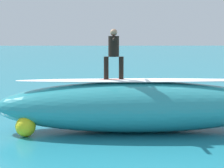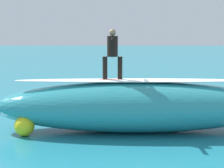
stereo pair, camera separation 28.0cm
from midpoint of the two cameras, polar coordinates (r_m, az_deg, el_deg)
ground_plane at (r=13.83m, az=6.02°, el=-5.05°), size 120.00×120.00×0.00m
wave_crest at (r=12.01m, az=4.04°, el=-3.30°), size 8.64×2.28×1.53m
wave_foam_lip at (r=11.87m, az=4.08°, el=0.52°), size 7.33×0.85×0.08m
surfboard_riding at (r=11.85m, az=0.75°, el=0.52°), size 2.18×0.55×0.08m
surfer_riding at (r=11.76m, az=0.75°, el=4.95°), size 0.60×1.42×1.50m
surfboard_paddling at (r=15.60m, az=0.46°, el=-3.35°), size 2.18×1.63×0.09m
surfer_paddling at (r=15.63m, az=0.08°, el=-2.69°), size 1.48×1.01×0.29m
buoy_marker at (r=11.80m, az=-11.94°, el=-5.98°), size 0.59×0.59×1.01m
foam_patch_mid at (r=15.23m, az=8.75°, el=-3.56°), size 0.97×1.00×0.17m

